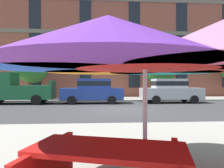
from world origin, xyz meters
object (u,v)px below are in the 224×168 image
Objects in this scene: sedan_blue at (93,90)px; street_tree_left at (30,63)px; street_tree_middle at (157,69)px; pickup_green at (14,89)px; patio_umbrella at (145,53)px; sedan_silver at (170,90)px.

street_tree_left is at bearing 149.70° from sedan_blue.
street_tree_left is at bearing -178.89° from street_tree_middle.
sedan_blue is 0.91× the size of street_tree_left.
pickup_green is at bearing -92.51° from street_tree_left.
sedan_silver is at bearing 69.34° from patio_umbrella.
street_tree_left reaches higher than patio_umbrella.
patio_umbrella is (6.34, -15.87, -1.26)m from street_tree_left.
street_tree_middle is (11.14, 0.22, -0.46)m from street_tree_left.
street_tree_middle is at bearing 89.76° from sedan_silver.
sedan_blue and sedan_silver have the same top height.
patio_umbrella is at bearing -62.97° from pickup_green.
street_tree_left reaches higher than street_tree_middle.
patio_umbrella is (-4.79, -12.70, 0.95)m from sedan_silver.
pickup_green is at bearing 180.00° from sedan_blue.
street_tree_middle is (0.01, 3.38, 1.75)m from sedan_silver.
street_tree_left is 11.16m from street_tree_middle.
street_tree_middle reaches higher than patio_umbrella.
pickup_green reaches higher than patio_umbrella.
sedan_blue is at bearing -0.00° from pickup_green.
sedan_silver is 0.91× the size of street_tree_left.
street_tree_left is at bearing 111.79° from patio_umbrella.
patio_umbrella is (-4.80, -16.08, -0.80)m from street_tree_middle.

